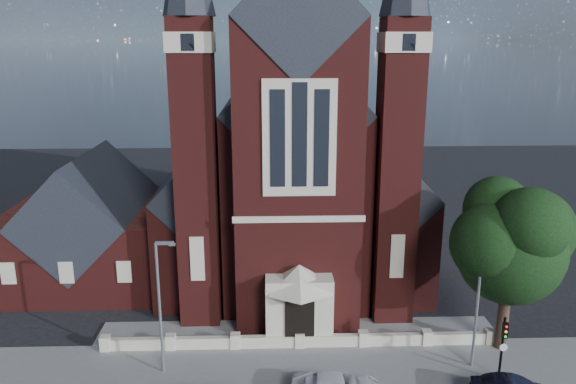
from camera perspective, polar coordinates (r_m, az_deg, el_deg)
The scene contains 10 objects.
ground at distance 43.96m, azimuth 0.58°, elevation -9.90°, with size 120.00×120.00×0.00m, color black.
pavement_strip at distance 34.75m, azimuth 1.37°, elevation -17.24°, with size 60.00×5.00×0.12m, color slate.
forecourt_paving at distance 38.18m, azimuth 1.02°, elevation -14.03°, with size 26.00×3.00×0.14m, color slate.
forecourt_wall at distance 36.45m, azimuth 1.18°, elevation -15.56°, with size 24.00×0.40×0.90m, color #C2B59A.
church at distance 48.89m, azimuth 0.19°, elevation 2.83°, with size 20.01×34.90×29.20m.
parish_hall at distance 47.39m, azimuth -19.33°, elevation -3.69°, with size 12.00×12.20×10.24m.
street_tree at distance 35.68m, azimuth 22.05°, elevation -5.07°, with size 6.40×6.60×10.70m.
street_lamp_left at distance 32.60m, azimuth -12.80°, elevation -10.71°, with size 1.16×0.22×8.09m.
street_lamp_right at distance 34.15m, azimuth 18.90°, elevation -9.94°, with size 1.16×0.22×8.09m.
traffic_signal at distance 34.08m, azimuth 21.02°, elevation -14.00°, with size 0.28×0.42×4.00m.
Camera 1 is at (-1.79, -24.80, 18.59)m, focal length 35.00 mm.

